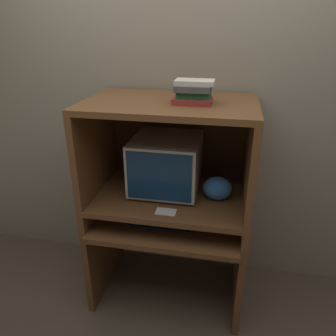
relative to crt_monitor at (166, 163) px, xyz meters
name	(u,v)px	position (x,y,z in m)	size (l,w,h in m)	color
ground_plane	(160,323)	(0.04, -0.41, -1.00)	(12.00, 12.00, 0.00)	brown
wall_back	(180,108)	(0.04, 0.31, 0.30)	(6.00, 0.06, 2.60)	gray
desk_base	(168,246)	(0.04, -0.12, -0.58)	(1.03, 0.70, 0.65)	brown
desk_monitor_shelf	(170,199)	(0.04, -0.08, -0.22)	(1.03, 0.66, 0.16)	brown
hutch_upper	(171,133)	(0.04, -0.04, 0.23)	(1.03, 0.66, 0.62)	brown
crt_monitor	(166,163)	(0.00, 0.00, 0.00)	(0.44, 0.46, 0.37)	beige
keyboard	(160,223)	(0.00, -0.21, -0.34)	(0.40, 0.14, 0.03)	black
mouse	(200,229)	(0.26, -0.22, -0.33)	(0.07, 0.05, 0.03)	#28282B
snack_bag	(217,189)	(0.35, -0.08, -0.11)	(0.19, 0.14, 0.15)	#336BB7
book_stack	(193,92)	(0.18, -0.11, 0.50)	(0.23, 0.16, 0.13)	maroon
paper_card	(166,212)	(0.06, -0.30, -0.19)	(0.12, 0.08, 0.00)	white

